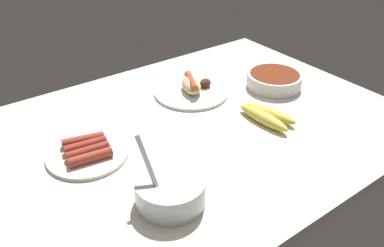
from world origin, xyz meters
TOP-DOWN VIEW (x-y plane):
  - ground_plane at (0.00, 0.00)cm, footprint 120.00×90.00cm
  - plate_sausages at (32.11, -4.95)cm, footprint 21.25×21.25cm
  - plate_hotdog_assembled at (-10.08, -16.79)cm, footprint 24.68×24.68cm
  - bowl_coleslaw at (24.01, 21.98)cm, footprint 15.79×15.79cm
  - banana_bunch at (-17.66, 10.12)cm, footprint 9.71×18.81cm
  - bowl_chili at (-35.73, -4.19)cm, footprint 18.57×18.57cm

SIDE VIEW (x-z plane):
  - ground_plane at x=0.00cm, z-range -3.00..0.00cm
  - plate_sausages at x=32.11cm, z-range -0.59..2.96cm
  - plate_hotdog_assembled at x=-10.08cm, z-range -1.15..4.46cm
  - banana_bunch at x=-17.66cm, z-range -0.03..3.45cm
  - bowl_chili at x=-35.73cm, z-range 0.24..5.13cm
  - bowl_coleslaw at x=24.01cm, z-range -4.57..11.51cm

